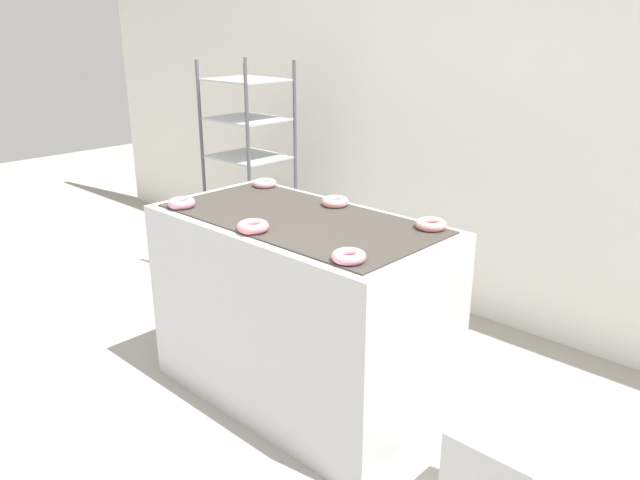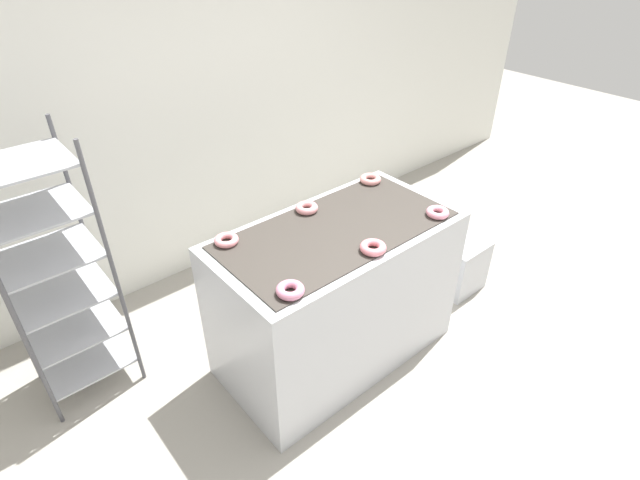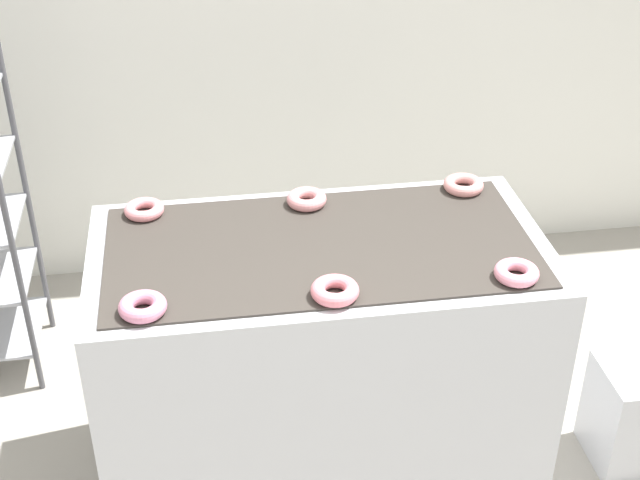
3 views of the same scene
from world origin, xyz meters
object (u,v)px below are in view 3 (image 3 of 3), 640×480
at_px(donut_near_left, 143,307).
at_px(donut_near_right, 517,273).
at_px(donut_far_left, 144,209).
at_px(fryer_machine, 320,365).
at_px(donut_near_center, 336,290).
at_px(donut_far_center, 307,199).
at_px(donut_far_right, 463,185).

distance_m(donut_near_left, donut_near_right, 1.10).
bearing_deg(donut_far_left, fryer_machine, -27.13).
relative_size(donut_near_center, donut_far_center, 1.04).
distance_m(donut_near_left, donut_far_center, 0.77).
height_order(fryer_machine, donut_near_right, donut_near_right).
bearing_deg(donut_near_right, donut_far_center, 135.84).
height_order(fryer_machine, donut_far_right, donut_far_right).
height_order(donut_near_right, donut_far_right, donut_near_right).
xyz_separation_m(fryer_machine, donut_near_center, (0.00, -0.28, 0.51)).
distance_m(donut_far_left, donut_far_right, 1.10).
xyz_separation_m(fryer_machine, donut_far_right, (0.55, 0.29, 0.51)).
bearing_deg(fryer_machine, donut_near_left, -153.05).
xyz_separation_m(donut_near_center, donut_far_center, (-0.01, 0.55, -0.00)).
xyz_separation_m(fryer_machine, donut_near_left, (-0.55, -0.28, 0.51)).
distance_m(fryer_machine, donut_near_center, 0.58).
bearing_deg(donut_near_left, donut_near_center, -0.49).
bearing_deg(donut_far_left, donut_far_right, 0.24).
relative_size(donut_near_right, donut_far_center, 0.99).
relative_size(donut_far_left, donut_far_right, 0.94).
bearing_deg(donut_far_right, donut_far_left, -179.76).
bearing_deg(donut_far_center, fryer_machine, -88.80).
bearing_deg(donut_near_right, donut_near_left, -179.68).
relative_size(fryer_machine, donut_near_center, 10.31).
relative_size(fryer_machine, donut_near_left, 10.65).
distance_m(fryer_machine, donut_far_right, 0.80).
height_order(fryer_machine, donut_far_left, donut_far_left).
bearing_deg(donut_near_left, donut_near_right, 0.32).
relative_size(donut_far_center, donut_far_right, 0.97).
bearing_deg(donut_near_right, fryer_machine, 153.67).
height_order(donut_far_left, donut_far_right, donut_far_right).
distance_m(donut_near_left, donut_near_center, 0.55).
height_order(donut_far_left, donut_far_center, donut_far_center).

